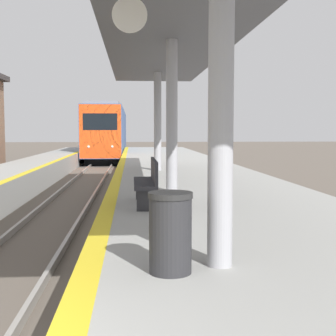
{
  "coord_description": "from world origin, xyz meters",
  "views": [
    {
      "loc": [
        2.14,
        -2.59,
        2.47
      ],
      "look_at": [
        3.53,
        15.53,
        1.01
      ],
      "focal_mm": 50.0,
      "sensor_mm": 36.0,
      "label": 1
    }
  ],
  "objects": [
    {
      "name": "station_canopy",
      "position": [
        3.1,
        8.72,
        4.61
      ],
      "size": [
        3.3,
        18.83,
        3.87
      ],
      "color": "#99999E",
      "rests_on": "platform_right"
    },
    {
      "name": "bench",
      "position": [
        2.46,
        6.81,
        1.46
      ],
      "size": [
        0.44,
        1.9,
        0.92
      ],
      "color": "#28282D",
      "rests_on": "platform_right"
    },
    {
      "name": "train",
      "position": [
        0.0,
        40.62,
        2.29
      ],
      "size": [
        2.88,
        23.16,
        4.51
      ],
      "color": "black",
      "rests_on": "ground"
    },
    {
      "name": "trash_bin",
      "position": [
        2.53,
        2.24,
        1.4
      ],
      "size": [
        0.47,
        0.47,
        0.86
      ],
      "color": "#262628",
      "rests_on": "platform_right"
    }
  ]
}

